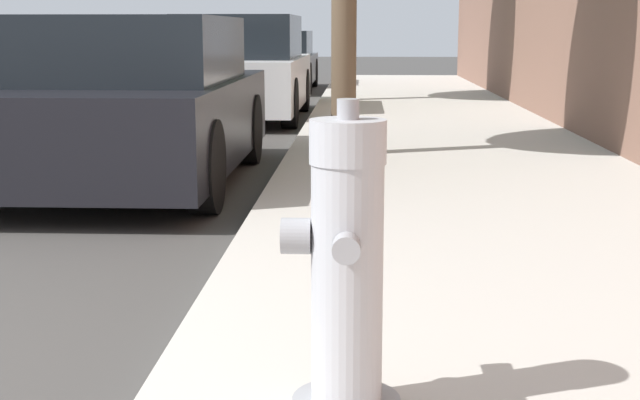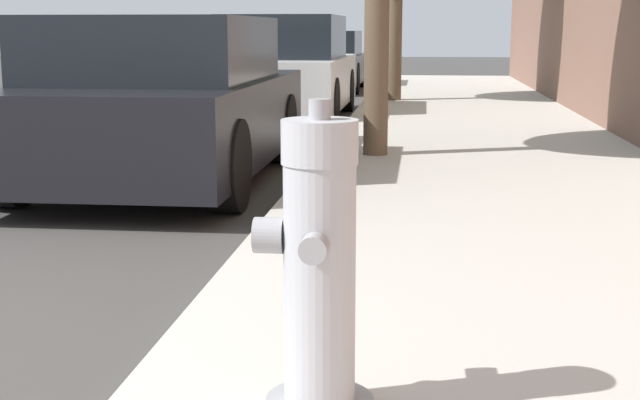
{
  "view_description": "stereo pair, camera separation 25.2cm",
  "coord_description": "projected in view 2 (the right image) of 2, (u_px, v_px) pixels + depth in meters",
  "views": [
    {
      "loc": [
        2.6,
        -2.59,
        1.29
      ],
      "look_at": [
        2.42,
        1.16,
        0.57
      ],
      "focal_mm": 50.0,
      "sensor_mm": 36.0,
      "label": 1
    },
    {
      "loc": [
        2.85,
        -2.57,
        1.29
      ],
      "look_at": [
        2.42,
        1.16,
        0.57
      ],
      "focal_mm": 50.0,
      "sensor_mm": 36.0,
      "label": 2
    }
  ],
  "objects": [
    {
      "name": "fire_hydrant",
      "position": [
        319.0,
        272.0,
        2.63
      ],
      "size": [
        0.36,
        0.36,
        0.94
      ],
      "color": "#97979C",
      "rests_on": "sidewalk_slab"
    },
    {
      "name": "parked_car_mid",
      "position": [
        285.0,
        70.0,
        12.91
      ],
      "size": [
        1.78,
        4.04,
        1.48
      ],
      "color": "silver",
      "rests_on": "ground_plane"
    },
    {
      "name": "parked_car_far",
      "position": [
        320.0,
        61.0,
        18.98
      ],
      "size": [
        1.84,
        3.84,
        1.25
      ],
      "color": "#4C5156",
      "rests_on": "ground_plane"
    },
    {
      "name": "parked_car_near",
      "position": [
        163.0,
        103.0,
        7.49
      ],
      "size": [
        1.84,
        3.9,
        1.39
      ],
      "color": "black",
      "rests_on": "ground_plane"
    }
  ]
}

